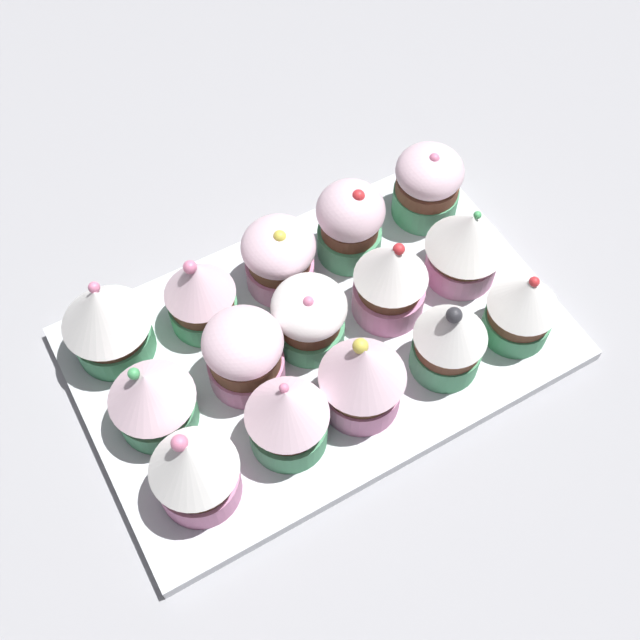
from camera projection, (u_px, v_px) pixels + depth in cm
name	position (u px, v px, depth cm)	size (l,w,h in cm)	color
ground_plane	(320.00, 357.00, 65.20)	(180.00, 180.00, 3.00)	#9E9EA3
baking_tray	(320.00, 344.00, 63.42)	(37.24, 23.59, 1.20)	silver
cupcake_0	(194.00, 469.00, 53.13)	(6.12, 6.12, 7.97)	pink
cupcake_1	(287.00, 416.00, 55.37)	(5.96, 5.96, 7.48)	#4C9E6B
cupcake_2	(357.00, 379.00, 56.63)	(6.35, 6.35, 7.99)	pink
cupcake_3	(450.00, 338.00, 58.52)	(5.49, 5.49, 7.95)	#4C9E6B
cupcake_4	(522.00, 307.00, 60.41)	(5.48, 5.48, 7.05)	#4C9E6B
cupcake_5	(151.00, 396.00, 56.49)	(6.28, 6.28, 6.90)	#4C9E6B
cupcake_6	(242.00, 350.00, 58.42)	(5.93, 5.93, 6.92)	pink
cupcake_7	(309.00, 316.00, 60.20)	(5.74, 5.74, 6.67)	#4C9E6B
cupcake_8	(389.00, 278.00, 61.32)	(5.76, 5.76, 8.00)	pink
cupcake_9	(467.00, 245.00, 63.03)	(6.43, 6.43, 7.47)	pink
cupcake_10	(106.00, 320.00, 59.08)	(6.69, 6.69, 8.03)	#4C9E6B
cupcake_11	(200.00, 293.00, 60.78)	(5.49, 5.49, 7.67)	#4C9E6B
cupcake_12	(283.00, 255.00, 63.16)	(5.88, 5.88, 6.81)	pink
cupcake_13	(350.00, 222.00, 64.23)	(5.51, 5.51, 7.86)	#4C9E6B
cupcake_14	(428.00, 184.00, 66.79)	(5.67, 5.67, 7.21)	#4C9E6B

